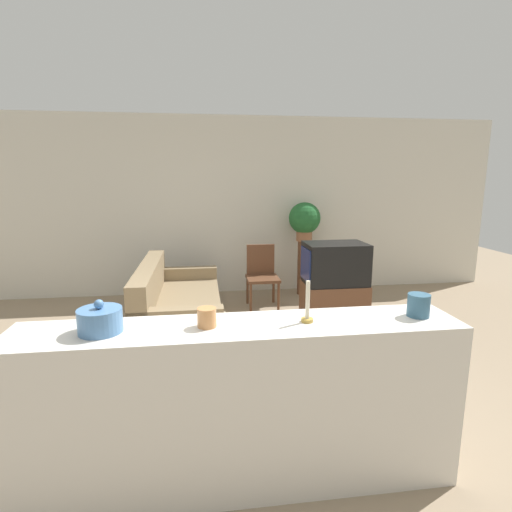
{
  "coord_description": "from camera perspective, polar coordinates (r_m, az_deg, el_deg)",
  "views": [
    {
      "loc": [
        -0.2,
        -2.76,
        1.8
      ],
      "look_at": [
        0.45,
        1.97,
        0.85
      ],
      "focal_mm": 28.0,
      "sensor_mm": 36.0,
      "label": 1
    }
  ],
  "objects": [
    {
      "name": "candle_jar",
      "position": [
        2.23,
        -7.04,
        -8.71
      ],
      "size": [
        0.11,
        0.11,
        0.11
      ],
      "color": "#C6844C",
      "rests_on": "foreground_counter"
    },
    {
      "name": "ground_plane",
      "position": [
        3.3,
        -3.31,
        -21.83
      ],
      "size": [
        14.0,
        14.0,
        0.0
      ],
      "primitive_type": "plane",
      "color": "gray"
    },
    {
      "name": "tv_stand",
      "position": [
        4.97,
        11.02,
        -6.87
      ],
      "size": [
        0.73,
        0.52,
        0.54
      ],
      "color": "brown",
      "rests_on": "ground_plane"
    },
    {
      "name": "plant_stand",
      "position": [
        6.22,
        6.79,
        -1.65
      ],
      "size": [
        0.19,
        0.19,
        0.84
      ],
      "color": "brown",
      "rests_on": "ground_plane"
    },
    {
      "name": "coffee_tin",
      "position": [
        2.55,
        22.2,
        -6.54
      ],
      "size": [
        0.13,
        0.13,
        0.14
      ],
      "color": "#335B75",
      "rests_on": "foreground_counter"
    },
    {
      "name": "wooden_chair",
      "position": [
        5.6,
        0.83,
        -2.44
      ],
      "size": [
        0.44,
        0.44,
        0.86
      ],
      "color": "brown",
      "rests_on": "ground_plane"
    },
    {
      "name": "foreground_counter",
      "position": [
        2.48,
        -2.15,
        -20.58
      ],
      "size": [
        2.52,
        0.44,
        0.99
      ],
      "color": "silver",
      "rests_on": "ground_plane"
    },
    {
      "name": "television",
      "position": [
        4.84,
        11.18,
        -1.04
      ],
      "size": [
        0.73,
        0.5,
        0.49
      ],
      "color": "black",
      "rests_on": "tv_stand"
    },
    {
      "name": "couch",
      "position": [
        4.86,
        -11.28,
        -7.28
      ],
      "size": [
        0.91,
        1.92,
        0.8
      ],
      "color": "#847051",
      "rests_on": "ground_plane"
    },
    {
      "name": "candlestick",
      "position": [
        2.3,
        7.36,
        -7.47
      ],
      "size": [
        0.07,
        0.07,
        0.24
      ],
      "color": "#B7933D",
      "rests_on": "foreground_counter"
    },
    {
      "name": "potted_plant",
      "position": [
        6.1,
        6.95,
        5.21
      ],
      "size": [
        0.48,
        0.48,
        0.59
      ],
      "color": "#8E5B3D",
      "rests_on": "plant_stand"
    },
    {
      "name": "decorative_bowl",
      "position": [
        2.29,
        -21.38,
        -8.53
      ],
      "size": [
        0.23,
        0.23,
        0.18
      ],
      "color": "#4C7AAD",
      "rests_on": "foreground_counter"
    },
    {
      "name": "wall_back",
      "position": [
        6.21,
        -5.99,
        7.04
      ],
      "size": [
        9.0,
        0.06,
        2.7
      ],
      "color": "beige",
      "rests_on": "ground_plane"
    }
  ]
}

